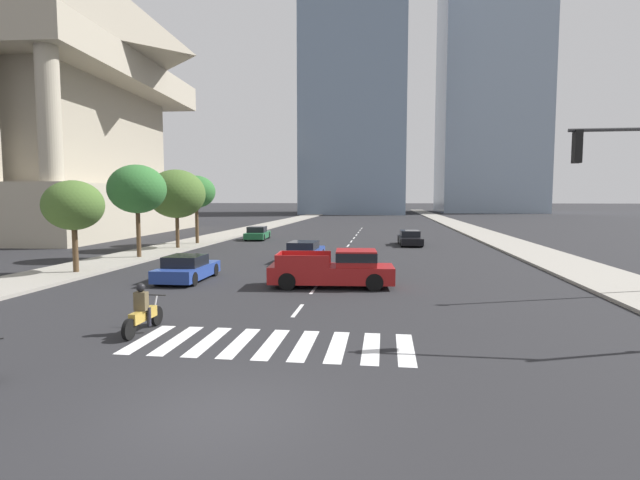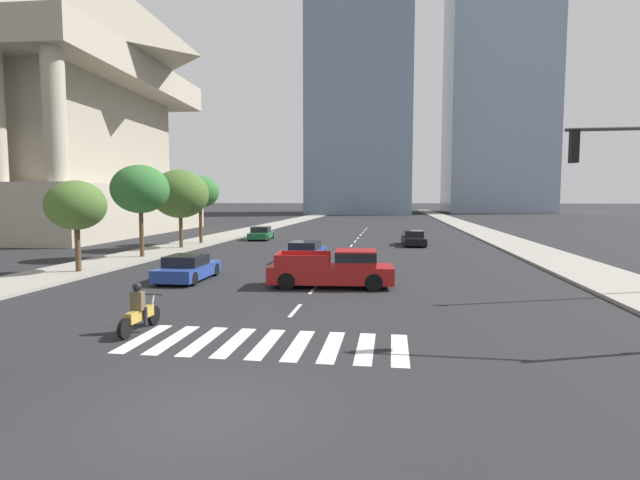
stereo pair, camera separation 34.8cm
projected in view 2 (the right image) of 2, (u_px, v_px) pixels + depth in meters
The scene contains 18 objects.
ground_plane at pixel (206, 413), 8.99m from camera, with size 800.00×800.00×0.00m, color #232326.
sidewalk_east at pixel (531, 250), 36.55m from camera, with size 4.00×260.00×0.15m, color gray.
sidewalk_west at pixel (185, 245), 40.56m from camera, with size 4.00×260.00×0.15m, color gray.
crosswalk_near at pixel (266, 344), 13.30m from camera, with size 7.65×2.82×0.01m.
lane_divider_center at pixel (351, 246), 40.89m from camera, with size 0.14×50.00×0.01m.
motorcycle_lead at pixel (139, 312), 14.45m from camera, with size 0.70×2.22×1.49m.
pickup_truck at pixel (337, 269), 21.75m from camera, with size 5.65×2.37×1.67m.
sedan_blue_0 at pixel (306, 252), 30.44m from camera, with size 2.07×4.87×1.29m.
sedan_black_1 at pixel (413, 239), 41.20m from camera, with size 1.98×4.85×1.24m.
sedan_green_2 at pixel (261, 234), 46.95m from camera, with size 2.18×4.62×1.28m.
sedan_blue_3 at pixel (188, 269), 23.57m from camera, with size 1.97×4.29×1.24m.
street_tree_nearest at pixel (76, 206), 25.25m from camera, with size 3.02×3.02×4.74m.
street_tree_second at pixel (140, 189), 31.65m from camera, with size 3.69×3.69×5.99m.
street_tree_third at pixel (180, 194), 37.60m from camera, with size 4.38×4.38×6.02m.
street_tree_fourth at pixel (200, 192), 41.50m from camera, with size 3.22×3.22×5.75m.
war_memorial at pixel (17, 63), 53.64m from camera, with size 32.15×32.15×36.50m.
office_tower_left_skyline at pixel (362, 2), 124.67m from camera, with size 25.81×27.07×115.37m.
office_tower_center_skyline at pixel (497, 65), 137.24m from camera, with size 27.22×28.58×95.16m.
Camera 2 is at (3.36, -8.29, 3.96)m, focal length 27.35 mm.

